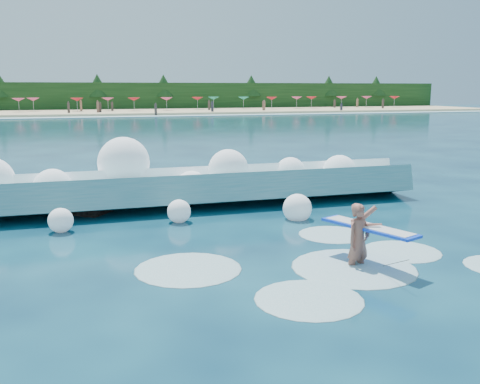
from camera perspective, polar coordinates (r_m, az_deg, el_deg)
The scene contains 11 objects.
ground at distance 12.62m, azimuth -3.84°, elevation -7.41°, with size 200.00×200.00×0.00m, color #062037.
beach at distance 89.78m, azimuth -15.68°, elevation 8.18°, with size 140.00×20.00×0.40m, color tan.
wet_band at distance 78.81m, azimuth -15.41°, elevation 7.74°, with size 140.00×5.00×0.08m, color silver.
treeline at distance 99.71m, azimuth -15.94°, elevation 9.73°, with size 140.00×4.00×5.00m, color black.
breaking_wave at distance 18.46m, azimuth -9.70°, elevation 0.18°, with size 18.79×2.89×1.62m.
rock_cluster at distance 18.92m, azimuth -17.38°, elevation -0.48°, with size 7.82×3.05×1.20m.
surfer_with_board at distance 12.40m, azimuth 12.76°, elevation -4.87°, with size 1.39×2.93×1.76m.
wave_spray at distance 18.19m, azimuth -10.72°, elevation 1.56°, with size 15.22×5.08×2.46m.
surf_foam at distance 12.46m, azimuth 9.31°, elevation -7.78°, with size 8.95×6.05×0.14m.
beach_umbrellas at distance 91.58m, azimuth -15.64°, elevation 9.52°, with size 112.61×6.30×0.50m.
beachgoers at distance 87.63m, azimuth -14.59°, elevation 8.75°, with size 106.01×13.59×1.88m.
Camera 1 is at (-2.75, -11.66, 3.98)m, focal length 40.00 mm.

